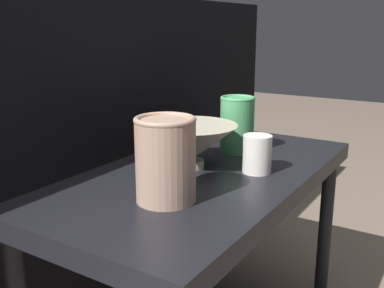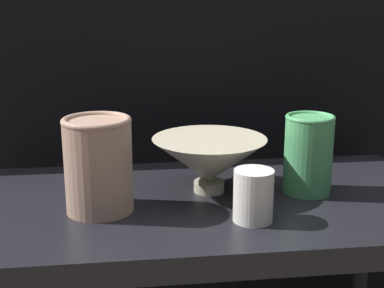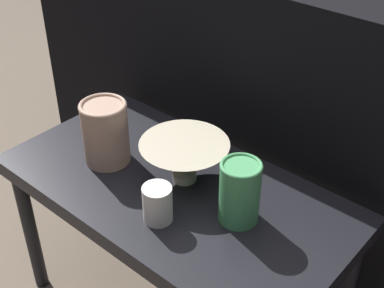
{
  "view_description": "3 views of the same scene",
  "coord_description": "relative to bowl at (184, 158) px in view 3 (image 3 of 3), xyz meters",
  "views": [
    {
      "loc": [
        -0.8,
        -0.47,
        0.75
      ],
      "look_at": [
        -0.01,
        0.02,
        0.51
      ],
      "focal_mm": 42.0,
      "sensor_mm": 36.0,
      "label": 1
    },
    {
      "loc": [
        -0.14,
        -0.85,
        0.78
      ],
      "look_at": [
        -0.03,
        0.06,
        0.53
      ],
      "focal_mm": 50.0,
      "sensor_mm": 36.0,
      "label": 2
    },
    {
      "loc": [
        0.64,
        -0.68,
        1.2
      ],
      "look_at": [
        0.01,
        0.05,
        0.54
      ],
      "focal_mm": 50.0,
      "sensor_mm": 36.0,
      "label": 3
    }
  ],
  "objects": [
    {
      "name": "table",
      "position": [
        0.0,
        -0.03,
        -0.11
      ],
      "size": [
        0.81,
        0.42,
        0.45
      ],
      "color": "black",
      "rests_on": "ground_plane"
    },
    {
      "name": "couch_backdrop",
      "position": [
        0.0,
        0.47,
        -0.09
      ],
      "size": [
        1.62,
        0.5,
        0.83
      ],
      "color": "black",
      "rests_on": "ground_plane"
    },
    {
      "name": "bowl",
      "position": [
        0.0,
        0.0,
        0.0
      ],
      "size": [
        0.2,
        0.2,
        0.1
      ],
      "color": "#B2A88E",
      "rests_on": "table"
    },
    {
      "name": "vase_textured_left",
      "position": [
        -0.18,
        -0.06,
        0.02
      ],
      "size": [
        0.11,
        0.11,
        0.15
      ],
      "color": "tan",
      "rests_on": "table"
    },
    {
      "name": "vase_colorful_right",
      "position": [
        0.17,
        -0.02,
        0.01
      ],
      "size": [
        0.08,
        0.08,
        0.14
      ],
      "color": "#47995B",
      "rests_on": "table"
    },
    {
      "name": "cup",
      "position": [
        0.05,
        -0.13,
        -0.02
      ],
      "size": [
        0.06,
        0.06,
        0.08
      ],
      "color": "silver",
      "rests_on": "table"
    }
  ]
}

